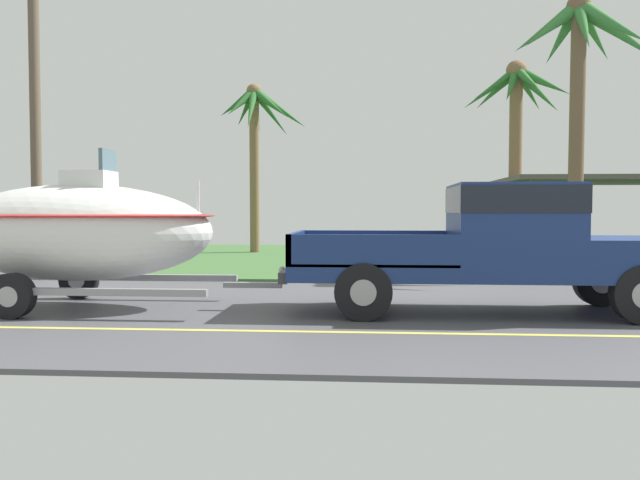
{
  "coord_description": "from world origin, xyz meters",
  "views": [
    {
      "loc": [
        -2.17,
        -10.18,
        1.53
      ],
      "look_at": [
        -3.05,
        0.93,
        1.03
      ],
      "focal_mm": 38.06,
      "sensor_mm": 36.0,
      "label": 1
    }
  ],
  "objects_px": {
    "pickup_truck_towing": "(508,242)",
    "carport_awning": "(629,181)",
    "boat_on_trailer": "(75,232)",
    "utility_pole": "(35,100)",
    "palm_tree_far_left": "(583,62)",
    "palm_tree_mid": "(257,123)",
    "palm_tree_near_right": "(517,110)"
  },
  "relations": [
    {
      "from": "pickup_truck_towing",
      "to": "carport_awning",
      "type": "bearing_deg",
      "value": 63.03
    },
    {
      "from": "boat_on_trailer",
      "to": "utility_pole",
      "type": "bearing_deg",
      "value": 122.93
    },
    {
      "from": "carport_awning",
      "to": "boat_on_trailer",
      "type": "bearing_deg",
      "value": -136.96
    },
    {
      "from": "palm_tree_far_left",
      "to": "palm_tree_mid",
      "type": "bearing_deg",
      "value": 137.64
    },
    {
      "from": "pickup_truck_towing",
      "to": "palm_tree_near_right",
      "type": "height_order",
      "value": "palm_tree_near_right"
    },
    {
      "from": "boat_on_trailer",
      "to": "palm_tree_far_left",
      "type": "bearing_deg",
      "value": 29.83
    },
    {
      "from": "pickup_truck_towing",
      "to": "palm_tree_far_left",
      "type": "height_order",
      "value": "palm_tree_far_left"
    },
    {
      "from": "boat_on_trailer",
      "to": "palm_tree_far_left",
      "type": "distance_m",
      "value": 11.17
    },
    {
      "from": "boat_on_trailer",
      "to": "carport_awning",
      "type": "bearing_deg",
      "value": 43.04
    },
    {
      "from": "pickup_truck_towing",
      "to": "carport_awning",
      "type": "height_order",
      "value": "carport_awning"
    },
    {
      "from": "utility_pole",
      "to": "carport_awning",
      "type": "bearing_deg",
      "value": 24.66
    },
    {
      "from": "boat_on_trailer",
      "to": "carport_awning",
      "type": "xyz_separation_m",
      "value": [
        12.57,
        11.74,
        1.22
      ]
    },
    {
      "from": "palm_tree_far_left",
      "to": "pickup_truck_towing",
      "type": "bearing_deg",
      "value": -116.1
    },
    {
      "from": "palm_tree_far_left",
      "to": "utility_pole",
      "type": "relative_size",
      "value": 0.81
    },
    {
      "from": "palm_tree_mid",
      "to": "utility_pole",
      "type": "height_order",
      "value": "utility_pole"
    },
    {
      "from": "palm_tree_near_right",
      "to": "palm_tree_mid",
      "type": "height_order",
      "value": "palm_tree_near_right"
    },
    {
      "from": "pickup_truck_towing",
      "to": "palm_tree_far_left",
      "type": "bearing_deg",
      "value": 63.9
    },
    {
      "from": "boat_on_trailer",
      "to": "palm_tree_near_right",
      "type": "xyz_separation_m",
      "value": [
        9.26,
        12.54,
        3.61
      ]
    },
    {
      "from": "boat_on_trailer",
      "to": "carport_awning",
      "type": "relative_size",
      "value": 0.73
    },
    {
      "from": "palm_tree_near_right",
      "to": "boat_on_trailer",
      "type": "bearing_deg",
      "value": -126.45
    },
    {
      "from": "pickup_truck_towing",
      "to": "palm_tree_near_right",
      "type": "distance_m",
      "value": 13.36
    },
    {
      "from": "pickup_truck_towing",
      "to": "palm_tree_far_left",
      "type": "distance_m",
      "value": 6.94
    },
    {
      "from": "boat_on_trailer",
      "to": "palm_tree_near_right",
      "type": "relative_size",
      "value": 0.88
    },
    {
      "from": "pickup_truck_towing",
      "to": "carport_awning",
      "type": "distance_m",
      "value": 13.24
    },
    {
      "from": "carport_awning",
      "to": "pickup_truck_towing",
      "type": "bearing_deg",
      "value": -116.97
    },
    {
      "from": "carport_awning",
      "to": "palm_tree_far_left",
      "type": "height_order",
      "value": "palm_tree_far_left"
    },
    {
      "from": "carport_awning",
      "to": "palm_tree_mid",
      "type": "height_order",
      "value": "palm_tree_mid"
    },
    {
      "from": "pickup_truck_towing",
      "to": "boat_on_trailer",
      "type": "distance_m",
      "value": 6.6
    },
    {
      "from": "pickup_truck_towing",
      "to": "palm_tree_far_left",
      "type": "relative_size",
      "value": 0.94
    },
    {
      "from": "utility_pole",
      "to": "pickup_truck_towing",
      "type": "bearing_deg",
      "value": -25.66
    },
    {
      "from": "boat_on_trailer",
      "to": "utility_pole",
      "type": "xyz_separation_m",
      "value": [
        -2.98,
        4.6,
        2.8
      ]
    },
    {
      "from": "carport_awning",
      "to": "palm_tree_far_left",
      "type": "distance_m",
      "value": 7.69
    }
  ]
}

